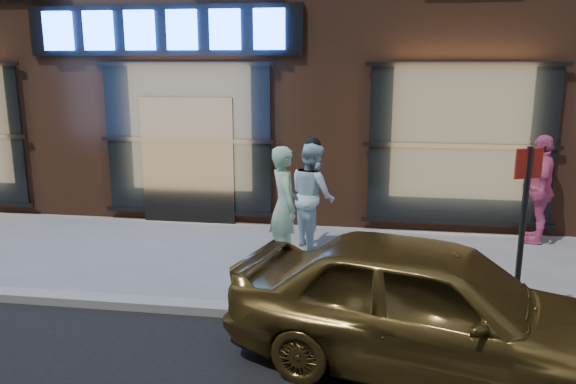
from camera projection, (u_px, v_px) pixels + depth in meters
name	position (u px, v px, depth m)	size (l,w,h in m)	color
ground	(93.00, 305.00, 7.17)	(90.00, 90.00, 0.00)	slate
curb	(93.00, 301.00, 7.15)	(60.00, 0.25, 0.12)	gray
man_bowtie	(284.00, 206.00, 8.49)	(0.66, 0.44, 1.82)	#A2D4B5
man_cap	(313.00, 195.00, 9.30)	(0.86, 0.67, 1.77)	white
passerby	(540.00, 189.00, 9.51)	(1.09, 0.45, 1.86)	#D8598B
gold_sedan	(432.00, 307.00, 5.48)	(1.63, 4.04, 1.38)	brown
sign_post	(523.00, 220.00, 6.35)	(0.32, 0.16, 2.12)	#262628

